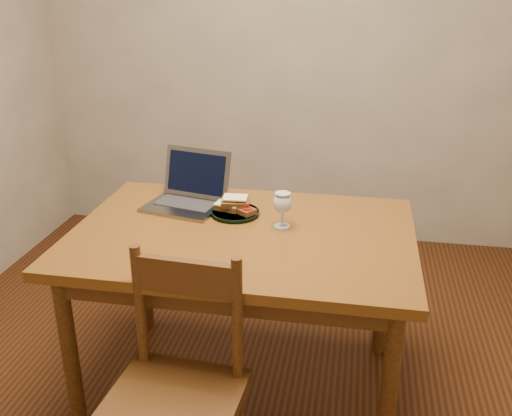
% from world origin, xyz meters
% --- Properties ---
extents(floor, '(3.20, 3.20, 0.02)m').
position_xyz_m(floor, '(0.00, 0.00, -0.01)').
color(floor, black).
rests_on(floor, ground).
extents(back_wall, '(3.20, 0.02, 2.60)m').
position_xyz_m(back_wall, '(0.00, 1.61, 1.30)').
color(back_wall, gray).
rests_on(back_wall, floor).
extents(table, '(1.30, 0.90, 0.74)m').
position_xyz_m(table, '(0.02, -0.03, 0.65)').
color(table, '#47230B').
rests_on(table, floor).
extents(chair, '(0.44, 0.42, 0.44)m').
position_xyz_m(chair, '(-0.08, -0.62, 0.47)').
color(chair, '#351C0B').
rests_on(chair, floor).
extents(plate, '(0.20, 0.20, 0.02)m').
position_xyz_m(plate, '(-0.04, 0.12, 0.75)').
color(plate, black).
rests_on(plate, table).
extents(sandwich_cheese, '(0.12, 0.09, 0.03)m').
position_xyz_m(sandwich_cheese, '(-0.07, 0.13, 0.77)').
color(sandwich_cheese, '#381E0C').
rests_on(sandwich_cheese, plate).
extents(sandwich_tomato, '(0.11, 0.11, 0.03)m').
position_xyz_m(sandwich_tomato, '(-0.00, 0.11, 0.77)').
color(sandwich_tomato, '#381E0C').
rests_on(sandwich_tomato, plate).
extents(sandwich_top, '(0.12, 0.08, 0.03)m').
position_xyz_m(sandwich_top, '(-0.04, 0.12, 0.80)').
color(sandwich_top, '#381E0C').
rests_on(sandwich_top, plate).
extents(milk_glass, '(0.07, 0.07, 0.14)m').
position_xyz_m(milk_glass, '(0.16, 0.03, 0.81)').
color(milk_glass, white).
rests_on(milk_glass, table).
extents(laptop, '(0.36, 0.34, 0.22)m').
position_xyz_m(laptop, '(-0.26, 0.20, 0.80)').
color(laptop, slate).
rests_on(laptop, table).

